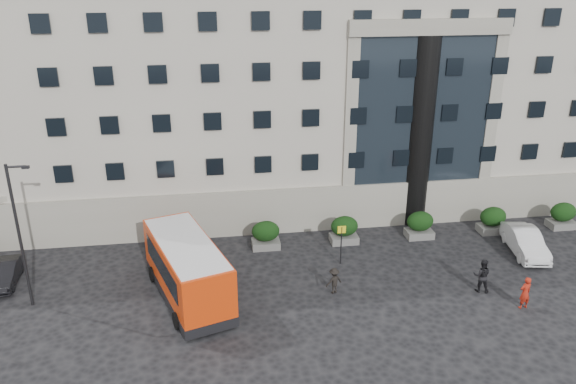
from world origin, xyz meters
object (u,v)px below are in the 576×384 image
object	(u,v)px
red_truck	(72,200)
pedestrian_b	(482,275)
street_lamp	(20,231)
bus_stop_sign	(341,238)
white_taxi	(525,242)
parked_car_b	(5,274)
hedge_d	(420,224)
minibus	(187,268)
hedge_e	(493,220)
parked_car_d	(79,213)
hedge_a	(184,240)
hedge_c	(344,229)
pedestrian_c	(334,281)
hedge_f	(563,215)
pedestrian_a	(525,293)
hedge_b	(266,235)

from	to	relation	value
red_truck	pedestrian_b	xyz separation A→B (m)	(24.54, -13.50, -0.53)
street_lamp	bus_stop_sign	distance (m)	17.75
white_taxi	parked_car_b	bearing A→B (deg)	-172.23
hedge_d	minibus	xyz separation A→B (m)	(-15.25, -5.29, 0.92)
hedge_e	parked_car_d	world-z (taller)	hedge_e
hedge_a	parked_car_b	distance (m)	10.31
hedge_e	red_truck	world-z (taller)	red_truck
hedge_a	hedge_e	distance (m)	20.80
bus_stop_sign	hedge_e	bearing A→B (deg)	13.92
hedge_c	pedestrian_c	world-z (taller)	hedge_c
white_taxi	pedestrian_b	xyz separation A→B (m)	(-4.85, -3.87, 0.21)
hedge_e	street_lamp	distance (m)	29.34
street_lamp	parked_car_b	xyz separation A→B (m)	(-2.12, 2.57, -3.75)
red_truck	pedestrian_b	world-z (taller)	red_truck
hedge_c	parked_car_d	bearing A→B (deg)	161.66
hedge_c	hedge_f	bearing A→B (deg)	0.00
bus_stop_sign	pedestrian_a	xyz separation A→B (m)	(8.50, -6.19, -0.81)
hedge_f	hedge_d	bearing A→B (deg)	180.00
white_taxi	pedestrian_b	bearing A→B (deg)	-131.92
hedge_a	hedge_d	size ratio (longest dim) A/B	1.00
hedge_c	red_truck	xyz separation A→B (m)	(-18.42, 6.45, 0.59)
hedge_a	street_lamp	xyz separation A→B (m)	(-7.94, -4.80, 3.44)
hedge_d	pedestrian_a	distance (m)	9.30
hedge_a	hedge_d	world-z (taller)	same
hedge_d	red_truck	distance (m)	24.49
bus_stop_sign	parked_car_d	bearing A→B (deg)	152.80
hedge_e	parked_car_d	size ratio (longest dim) A/B	0.36
bus_stop_sign	white_taxi	bearing A→B (deg)	-1.82
street_lamp	hedge_e	bearing A→B (deg)	9.48
parked_car_d	pedestrian_a	bearing A→B (deg)	-24.16
hedge_c	pedestrian_a	world-z (taller)	pedestrian_a
hedge_d	red_truck	xyz separation A→B (m)	(-23.62, 6.45, 0.59)
hedge_f	street_lamp	xyz separation A→B (m)	(-33.94, -4.80, 3.44)
hedge_c	hedge_e	distance (m)	10.40
pedestrian_b	hedge_d	bearing A→B (deg)	-61.47
hedge_a	hedge_d	bearing A→B (deg)	0.00
hedge_f	minibus	distance (m)	26.21
hedge_e	white_taxi	world-z (taller)	hedge_e
hedge_c	bus_stop_sign	bearing A→B (deg)	-107.82
hedge_d	hedge_e	bearing A→B (deg)	0.00
hedge_f	parked_car_b	xyz separation A→B (m)	(-36.06, -2.23, -0.31)
hedge_c	minibus	size ratio (longest dim) A/B	0.22
parked_car_b	parked_car_d	xyz separation A→B (m)	(2.56, 8.17, 0.09)
hedge_b	hedge_f	distance (m)	20.80
street_lamp	parked_car_b	size ratio (longest dim) A/B	2.12
hedge_c	hedge_d	distance (m)	5.20
minibus	pedestrian_a	size ratio (longest dim) A/B	4.61
bus_stop_sign	parked_car_b	bearing A→B (deg)	178.33
parked_car_d	hedge_c	bearing A→B (deg)	-12.17
white_taxi	hedge_c	bearing A→B (deg)	173.34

